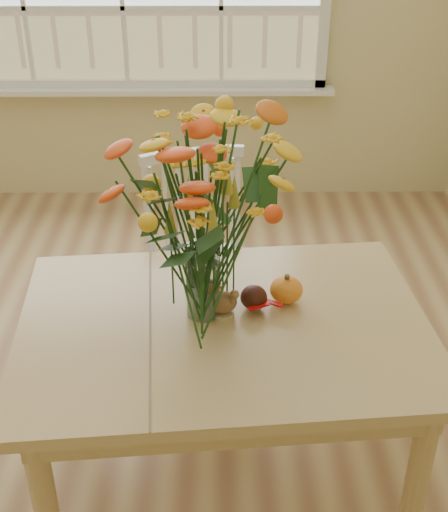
{
  "coord_description": "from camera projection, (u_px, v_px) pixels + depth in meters",
  "views": [
    {
      "loc": [
        0.54,
        -1.78,
        1.89
      ],
      "look_at": [
        0.55,
        -0.07,
        0.89
      ],
      "focal_mm": 48.0,
      "sensor_mm": 36.0,
      "label": 1
    }
  ],
  "objects": [
    {
      "name": "floor",
      "position": [
        73.0,
        457.0,
        2.49
      ],
      "size": [
        4.0,
        4.5,
        0.01
      ],
      "primitive_type": "cube",
      "color": "#976C49",
      "rests_on": "ground"
    },
    {
      "name": "dark_gourd",
      "position": [
        254.0,
        298.0,
        2.12
      ],
      "size": [
        0.13,
        0.08,
        0.08
      ],
      "color": "#38160F",
      "rests_on": "dining_table"
    },
    {
      "name": "pumpkin",
      "position": [
        286.0,
        291.0,
        2.15
      ],
      "size": [
        0.1,
        0.1,
        0.08
      ],
      "primitive_type": "ellipsoid",
      "color": "orange",
      "rests_on": "dining_table"
    },
    {
      "name": "dining_table",
      "position": [
        224.0,
        346.0,
        2.12
      ],
      "size": [
        1.31,
        0.99,
        0.67
      ],
      "rotation": [
        0.0,
        0.0,
        0.09
      ],
      "color": "tan",
      "rests_on": "floor"
    },
    {
      "name": "windsor_chair",
      "position": [
        199.0,
        251.0,
        2.78
      ],
      "size": [
        0.5,
        0.48,
        0.89
      ],
      "rotation": [
        0.0,
        0.0,
        0.26
      ],
      "color": "white",
      "rests_on": "floor"
    },
    {
      "name": "flower_vase",
      "position": [
        202.0,
        211.0,
        1.94
      ],
      "size": [
        0.49,
        0.49,
        0.59
      ],
      "color": "white",
      "rests_on": "dining_table"
    },
    {
      "name": "turkey_figurine",
      "position": [
        223.0,
        303.0,
        2.08
      ],
      "size": [
        0.1,
        0.08,
        0.11
      ],
      "rotation": [
        0.0,
        0.0,
        0.24
      ],
      "color": "#CCB78C",
      "rests_on": "dining_table"
    }
  ]
}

